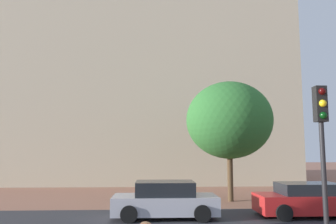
% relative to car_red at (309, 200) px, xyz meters
% --- Properties ---
extents(ground_plane, '(120.00, 120.00, 0.00)m').
position_rel_car_red_xyz_m(ground_plane, '(-5.49, 0.11, -0.66)').
color(ground_plane, '#93604C').
extents(landmark_building, '(26.35, 12.08, 32.79)m').
position_rel_car_red_xyz_m(landmark_building, '(-8.23, 16.88, 9.97)').
color(landmark_building, beige).
rests_on(landmark_building, ground_plane).
extents(car_red, '(4.23, 1.95, 1.35)m').
position_rel_car_red_xyz_m(car_red, '(0.00, 0.00, 0.00)').
color(car_red, red).
rests_on(car_red, ground_plane).
extents(car_silver, '(4.15, 1.97, 1.43)m').
position_rel_car_red_xyz_m(car_silver, '(-5.88, 0.00, 0.03)').
color(car_silver, '#B2B2BC').
rests_on(car_silver, ground_plane).
extents(traffic_light_pole, '(0.28, 0.34, 4.28)m').
position_rel_car_red_xyz_m(traffic_light_pole, '(-2.18, -5.50, 2.35)').
color(traffic_light_pole, black).
rests_on(traffic_light_pole, ground_plane).
extents(tree_curb_far, '(4.64, 4.64, 6.40)m').
position_rel_car_red_xyz_m(tree_curb_far, '(-2.25, 4.15, 3.65)').
color(tree_curb_far, '#4C3823').
rests_on(tree_curb_far, ground_plane).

